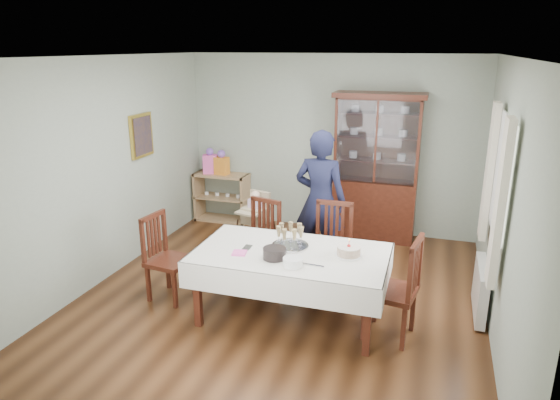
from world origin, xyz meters
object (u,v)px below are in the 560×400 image
at_px(chair_far_left, 258,257).
at_px(chair_end_left, 169,274).
at_px(chair_far_right, 330,264).
at_px(champagne_tray, 290,240).
at_px(high_chair, 256,231).
at_px(sideboard, 222,197).
at_px(gift_bag_pink, 210,162).
at_px(china_cabinet, 376,166).
at_px(birthday_cake, 349,251).
at_px(woman, 320,201).
at_px(chair_end_right, 392,307).
at_px(dining_table, 291,285).
at_px(gift_bag_orange, 222,163).

xyz_separation_m(chair_far_left, chair_end_left, (-0.81, -0.76, -0.00)).
distance_m(chair_far_right, champagne_tray, 0.90).
bearing_deg(high_chair, sideboard, 145.47).
distance_m(chair_far_right, gift_bag_pink, 3.11).
relative_size(china_cabinet, birthday_cake, 7.86).
xyz_separation_m(china_cabinet, woman, (-0.53, -1.30, -0.21)).
distance_m(high_chair, champagne_tray, 1.62).
bearing_deg(chair_far_right, woman, 114.94).
height_order(china_cabinet, woman, china_cabinet).
bearing_deg(china_cabinet, chair_end_right, -78.57).
bearing_deg(birthday_cake, dining_table, -172.07).
relative_size(china_cabinet, sideboard, 2.42).
bearing_deg(gift_bag_pink, woman, -31.11).
height_order(chair_far_left, chair_end_right, chair_end_right).
height_order(chair_far_right, high_chair, chair_far_right).
distance_m(dining_table, chair_far_right, 0.84).
relative_size(chair_far_left, gift_bag_pink, 2.38).
bearing_deg(dining_table, chair_end_right, -1.91).
bearing_deg(china_cabinet, birthday_cake, -88.45).
xyz_separation_m(chair_end_left, chair_end_right, (2.52, -0.04, 0.02)).
height_order(chair_far_left, chair_end_left, chair_far_left).
relative_size(chair_end_left, birthday_cake, 3.59).
bearing_deg(birthday_cake, chair_far_left, 151.23).
relative_size(china_cabinet, gift_bag_pink, 5.16).
relative_size(chair_far_right, high_chair, 1.10).
distance_m(chair_end_left, woman, 2.06).
bearing_deg(high_chair, dining_table, -41.85).
xyz_separation_m(chair_end_right, champagne_tray, (-1.11, 0.17, 0.51)).
bearing_deg(champagne_tray, chair_end_right, -8.56).
distance_m(chair_far_left, gift_bag_pink, 2.51).
height_order(chair_far_left, birthday_cake, chair_far_left).
bearing_deg(gift_bag_orange, chair_far_left, -55.13).
bearing_deg(dining_table, china_cabinet, 78.93).
distance_m(high_chair, gift_bag_orange, 1.71).
xyz_separation_m(chair_end_left, birthday_cake, (2.04, 0.08, 0.52)).
height_order(dining_table, sideboard, sideboard).
relative_size(sideboard, high_chair, 0.95).
bearing_deg(chair_end_left, chair_far_right, -58.15).
height_order(chair_far_right, birthday_cake, chair_far_right).
distance_m(dining_table, china_cabinet, 2.79).
distance_m(chair_end_right, champagne_tray, 1.23).
height_order(chair_end_right, gift_bag_pink, gift_bag_pink).
distance_m(sideboard, gift_bag_orange, 0.58).
bearing_deg(chair_end_left, chair_end_right, -83.88).
bearing_deg(chair_end_right, dining_table, -82.80).
distance_m(gift_bag_pink, gift_bag_orange, 0.20).
xyz_separation_m(dining_table, champagne_tray, (-0.05, 0.13, 0.45)).
xyz_separation_m(china_cabinet, chair_end_right, (0.54, -2.67, -0.81)).
height_order(sideboard, high_chair, high_chair).
bearing_deg(birthday_cake, china_cabinet, 91.55).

